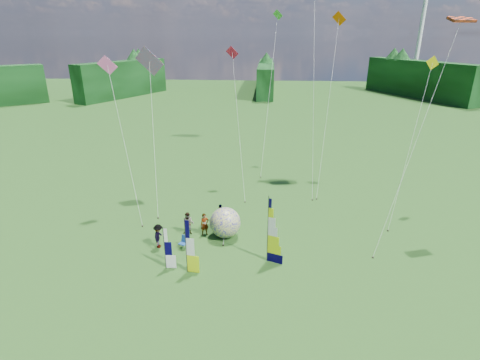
# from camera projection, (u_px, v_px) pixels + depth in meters

# --- Properties ---
(ground) EXTENTS (220.00, 220.00, 0.00)m
(ground) POSITION_uv_depth(u_px,v_px,m) (251.00, 283.00, 23.91)
(ground) COLOR #45772F
(ground) RESTS_ON ground
(treeline_ring) EXTENTS (210.00, 210.00, 8.00)m
(treeline_ring) POSITION_uv_depth(u_px,v_px,m) (252.00, 228.00, 22.44)
(treeline_ring) COLOR #1C5D23
(treeline_ring) RESTS_ON ground
(turbine_right) EXTENTS (8.00, 1.20, 30.00)m
(turbine_right) POSITION_uv_depth(u_px,v_px,m) (420.00, 33.00, 109.96)
(turbine_right) COLOR silver
(turbine_right) RESTS_ON ground
(feather_banner_main) EXTENTS (1.26, 0.55, 4.81)m
(feather_banner_main) POSITION_uv_depth(u_px,v_px,m) (268.00, 230.00, 25.40)
(feather_banner_main) COLOR #040036
(feather_banner_main) RESTS_ON ground
(side_banner_left) EXTENTS (1.07, 0.24, 3.87)m
(side_banner_left) POSITION_uv_depth(u_px,v_px,m) (186.00, 247.00, 24.38)
(side_banner_left) COLOR #D3E80D
(side_banner_left) RESTS_ON ground
(side_banner_far) EXTENTS (0.91, 0.12, 3.03)m
(side_banner_far) POSITION_uv_depth(u_px,v_px,m) (165.00, 249.00, 24.92)
(side_banner_far) COLOR white
(side_banner_far) RESTS_ON ground
(bol_inflatable) EXTENTS (2.56, 2.56, 2.40)m
(bol_inflatable) POSITION_uv_depth(u_px,v_px,m) (225.00, 223.00, 29.01)
(bol_inflatable) COLOR #0F0898
(bol_inflatable) RESTS_ON ground
(spectator_a) EXTENTS (0.79, 0.69, 1.82)m
(spectator_a) POSITION_uv_depth(u_px,v_px,m) (205.00, 224.00, 29.36)
(spectator_a) COLOR #66594C
(spectator_a) RESTS_ON ground
(spectator_b) EXTENTS (0.91, 0.47, 1.85)m
(spectator_b) POSITION_uv_depth(u_px,v_px,m) (188.00, 223.00, 29.44)
(spectator_b) COLOR #66594C
(spectator_b) RESTS_ON ground
(spectator_c) EXTENTS (0.45, 1.21, 1.87)m
(spectator_c) POSITION_uv_depth(u_px,v_px,m) (159.00, 236.00, 27.60)
(spectator_c) COLOR #66594C
(spectator_c) RESTS_ON ground
(spectator_d) EXTENTS (1.13, 0.57, 1.85)m
(spectator_d) POSITION_uv_depth(u_px,v_px,m) (221.00, 215.00, 30.87)
(spectator_d) COLOR #66594C
(spectator_d) RESTS_ON ground
(camp_chair) EXTENTS (0.75, 0.75, 0.99)m
(camp_chair) POSITION_uv_depth(u_px,v_px,m) (183.00, 243.00, 27.60)
(camp_chair) COLOR navy
(camp_chair) RESTS_ON ground
(kite_whale) EXTENTS (5.39, 15.63, 24.19)m
(kite_whale) POSITION_uv_depth(u_px,v_px,m) (315.00, 64.00, 36.75)
(kite_whale) COLOR black
(kite_whale) RESTS_ON ground
(kite_rainbow_delta) EXTENTS (7.94, 12.27, 14.78)m
(kite_rainbow_delta) POSITION_uv_depth(u_px,v_px,m) (153.00, 125.00, 32.83)
(kite_rainbow_delta) COLOR #FF414F
(kite_rainbow_delta) RESTS_ON ground
(kite_parafoil) EXTENTS (10.41, 10.75, 17.64)m
(kite_parafoil) POSITION_uv_depth(u_px,v_px,m) (419.00, 127.00, 25.91)
(kite_parafoil) COLOR red
(kite_parafoil) RESTS_ON ground
(small_kite_red) EXTENTS (5.27, 9.24, 14.18)m
(small_kite_red) POSITION_uv_depth(u_px,v_px,m) (238.00, 121.00, 35.85)
(small_kite_red) COLOR red
(small_kite_red) RESTS_ON ground
(small_kite_orange) EXTENTS (9.22, 12.83, 17.54)m
(small_kite_orange) POSITION_uv_depth(u_px,v_px,m) (329.00, 99.00, 37.11)
(small_kite_orange) COLOR #FA5900
(small_kite_orange) RESTS_ON ground
(small_kite_yellow) EXTENTS (7.47, 9.44, 13.58)m
(small_kite_yellow) POSITION_uv_depth(u_px,v_px,m) (412.00, 140.00, 30.53)
(small_kite_yellow) COLOR yellow
(small_kite_yellow) RESTS_ON ground
(small_kite_pink) EXTENTS (7.52, 8.32, 13.77)m
(small_kite_pink) POSITION_uv_depth(u_px,v_px,m) (124.00, 138.00, 30.52)
(small_kite_pink) COLOR #DC549B
(small_kite_pink) RESTS_ON ground
(small_kite_green) EXTENTS (7.06, 11.29, 17.86)m
(small_kite_green) POSITION_uv_depth(u_px,v_px,m) (269.00, 90.00, 42.18)
(small_kite_green) COLOR green
(small_kite_green) RESTS_ON ground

